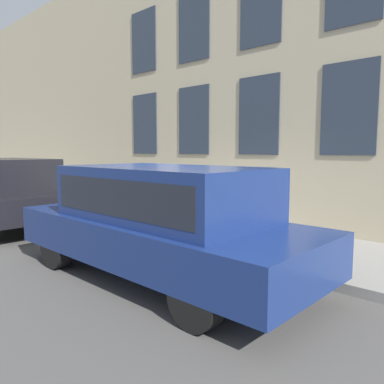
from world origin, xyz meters
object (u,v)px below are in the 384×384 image
at_px(parked_truck_charcoal_far, 4,188).
at_px(person, 188,203).
at_px(fire_hydrant, 196,222).
at_px(parked_truck_navy_near, 162,215).

bearing_deg(parked_truck_charcoal_far, person, -59.24).
relative_size(fire_hydrant, parked_truck_navy_near, 0.13).
bearing_deg(parked_truck_charcoal_far, parked_truck_navy_near, -88.49).
bearing_deg(parked_truck_charcoal_far, fire_hydrant, -67.77).
height_order(fire_hydrant, parked_truck_navy_near, parked_truck_navy_near).
bearing_deg(fire_hydrant, person, 54.89).
height_order(fire_hydrant, person, person).
height_order(person, parked_truck_charcoal_far, parked_truck_charcoal_far).
distance_m(fire_hydrant, person, 0.92).
relative_size(person, parked_truck_charcoal_far, 0.22).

